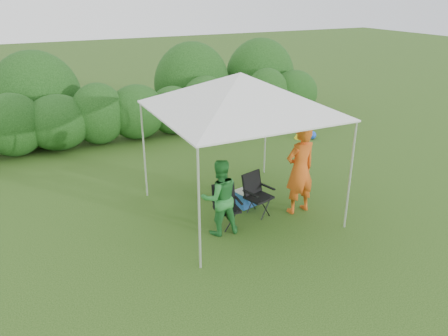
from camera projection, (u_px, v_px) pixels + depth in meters
name	position (u px, v px, depth m)	size (l,w,h in m)	color
ground	(251.00, 221.00, 8.60)	(70.00, 70.00, 0.00)	#35581B
hedge	(159.00, 109.00, 13.33)	(11.76, 1.53, 1.80)	#204D18
canopy	(240.00, 92.00, 8.08)	(3.10, 3.10, 2.83)	silver
chair_right	(256.00, 191.00, 8.73)	(0.62, 0.59, 0.86)	black
chair_left	(226.00, 203.00, 8.31)	(0.54, 0.50, 0.81)	black
man	(300.00, 169.00, 8.64)	(0.67, 0.44, 1.85)	#E55B1A
woman	(220.00, 197.00, 7.93)	(0.71, 0.55, 1.45)	#2A8235
cooler	(246.00, 198.00, 9.14)	(0.50, 0.42, 0.37)	#21529B
bottle	(250.00, 185.00, 9.02)	(0.06, 0.06, 0.24)	#592D0C
lawn_toy	(303.00, 134.00, 13.29)	(0.60, 0.50, 0.30)	yellow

